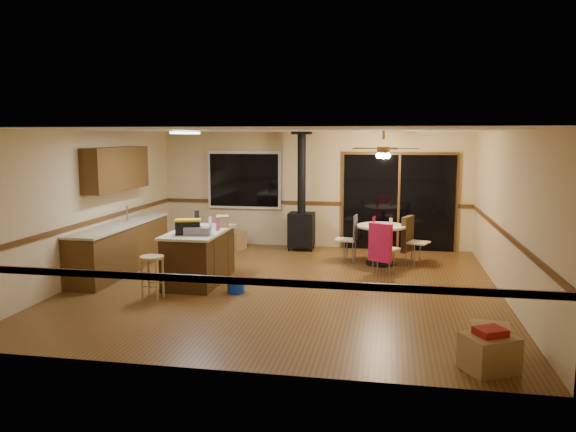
% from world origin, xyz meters
% --- Properties ---
extents(floor, '(7.00, 7.00, 0.00)m').
position_xyz_m(floor, '(0.00, 0.00, 0.00)').
color(floor, brown).
rests_on(floor, ground).
extents(ceiling, '(7.00, 7.00, 0.00)m').
position_xyz_m(ceiling, '(0.00, 0.00, 2.60)').
color(ceiling, silver).
rests_on(ceiling, ground).
extents(wall_back, '(7.00, 0.00, 7.00)m').
position_xyz_m(wall_back, '(0.00, 3.50, 1.30)').
color(wall_back, '#CCB381').
rests_on(wall_back, ground).
extents(wall_front, '(7.00, 0.00, 7.00)m').
position_xyz_m(wall_front, '(0.00, -3.50, 1.30)').
color(wall_front, '#CCB381').
rests_on(wall_front, ground).
extents(wall_left, '(0.00, 7.00, 7.00)m').
position_xyz_m(wall_left, '(-3.50, 0.00, 1.30)').
color(wall_left, '#CCB381').
rests_on(wall_left, ground).
extents(wall_right, '(0.00, 7.00, 7.00)m').
position_xyz_m(wall_right, '(3.50, 0.00, 1.30)').
color(wall_right, '#CCB381').
rests_on(wall_right, ground).
extents(chair_rail, '(7.00, 7.00, 0.08)m').
position_xyz_m(chair_rail, '(0.00, 0.00, 1.00)').
color(chair_rail, '#513014').
rests_on(chair_rail, ground).
extents(window, '(1.72, 0.10, 1.32)m').
position_xyz_m(window, '(-1.60, 3.45, 1.50)').
color(window, black).
rests_on(window, ground).
extents(sliding_door, '(2.52, 0.10, 2.10)m').
position_xyz_m(sliding_door, '(1.90, 3.45, 1.05)').
color(sliding_door, black).
rests_on(sliding_door, ground).
extents(lower_cabinets, '(0.60, 3.00, 0.86)m').
position_xyz_m(lower_cabinets, '(-3.20, 0.50, 0.43)').
color(lower_cabinets, '#4E3213').
rests_on(lower_cabinets, ground).
extents(countertop, '(0.64, 3.04, 0.04)m').
position_xyz_m(countertop, '(-3.20, 0.50, 0.88)').
color(countertop, '#C1B696').
rests_on(countertop, lower_cabinets).
extents(upper_cabinets, '(0.35, 2.00, 0.80)m').
position_xyz_m(upper_cabinets, '(-3.33, 0.70, 1.90)').
color(upper_cabinets, '#4E3213').
rests_on(upper_cabinets, ground).
extents(kitchen_island, '(0.88, 1.68, 0.90)m').
position_xyz_m(kitchen_island, '(-1.50, 0.00, 0.45)').
color(kitchen_island, '#38220E').
rests_on(kitchen_island, ground).
extents(wood_stove, '(0.55, 0.50, 2.52)m').
position_xyz_m(wood_stove, '(-0.20, 3.05, 0.73)').
color(wood_stove, black).
rests_on(wood_stove, ground).
extents(ceiling_fan, '(0.24, 0.24, 0.55)m').
position_xyz_m(ceiling_fan, '(1.56, 1.93, 2.21)').
color(ceiling_fan, brown).
rests_on(ceiling_fan, ceiling).
extents(fluorescent_strip, '(0.10, 1.20, 0.04)m').
position_xyz_m(fluorescent_strip, '(-1.80, 0.30, 2.56)').
color(fluorescent_strip, white).
rests_on(fluorescent_strip, ceiling).
extents(toolbox_grey, '(0.45, 0.29, 0.13)m').
position_xyz_m(toolbox_grey, '(-1.38, -0.40, 0.97)').
color(toolbox_grey, slate).
rests_on(toolbox_grey, kitchen_island).
extents(toolbox_black, '(0.44, 0.31, 0.22)m').
position_xyz_m(toolbox_black, '(-1.55, -0.38, 1.01)').
color(toolbox_black, black).
rests_on(toolbox_black, kitchen_island).
extents(toolbox_yellow_lid, '(0.46, 0.33, 0.03)m').
position_xyz_m(toolbox_yellow_lid, '(-1.55, -0.38, 1.14)').
color(toolbox_yellow_lid, gold).
rests_on(toolbox_yellow_lid, toolbox_black).
extents(box_on_island, '(0.28, 0.34, 0.19)m').
position_xyz_m(box_on_island, '(-1.23, 0.50, 1.00)').
color(box_on_island, olive).
rests_on(box_on_island, kitchen_island).
extents(bottle_dark, '(0.09, 0.09, 0.30)m').
position_xyz_m(bottle_dark, '(-1.65, 0.35, 1.05)').
color(bottle_dark, black).
rests_on(bottle_dark, kitchen_island).
extents(bottle_pink, '(0.09, 0.09, 0.24)m').
position_xyz_m(bottle_pink, '(-1.18, 0.06, 1.02)').
color(bottle_pink, '#D84C8C').
rests_on(bottle_pink, kitchen_island).
extents(bottle_white, '(0.08, 0.08, 0.18)m').
position_xyz_m(bottle_white, '(-1.42, 0.39, 0.99)').
color(bottle_white, white).
rests_on(bottle_white, kitchen_island).
extents(bar_stool, '(0.42, 0.42, 0.67)m').
position_xyz_m(bar_stool, '(-1.88, -1.08, 0.34)').
color(bar_stool, tan).
rests_on(bar_stool, floor).
extents(blue_bucket, '(0.36, 0.36, 0.23)m').
position_xyz_m(blue_bucket, '(-0.70, -0.55, 0.12)').
color(blue_bucket, '#0E34C5').
rests_on(blue_bucket, floor).
extents(dining_table, '(0.95, 0.95, 0.78)m').
position_xyz_m(dining_table, '(1.56, 1.93, 0.53)').
color(dining_table, black).
rests_on(dining_table, ground).
extents(glass_red, '(0.07, 0.07, 0.16)m').
position_xyz_m(glass_red, '(1.41, 2.03, 0.86)').
color(glass_red, '#590C14').
rests_on(glass_red, dining_table).
extents(glass_cream, '(0.08, 0.08, 0.15)m').
position_xyz_m(glass_cream, '(1.74, 1.88, 0.86)').
color(glass_cream, beige).
rests_on(glass_cream, dining_table).
extents(chair_left, '(0.44, 0.43, 0.51)m').
position_xyz_m(chair_left, '(0.96, 2.02, 0.59)').
color(chair_left, '#B9AB89').
rests_on(chair_left, ground).
extents(chair_near, '(0.59, 0.61, 0.70)m').
position_xyz_m(chair_near, '(1.57, 1.07, 0.60)').
color(chair_near, '#B9AB89').
rests_on(chair_near, ground).
extents(chair_right, '(0.58, 0.56, 0.70)m').
position_xyz_m(chair_right, '(2.09, 2.05, 0.60)').
color(chair_right, '#B9AB89').
rests_on(chair_right, ground).
extents(box_under_window, '(0.62, 0.56, 0.41)m').
position_xyz_m(box_under_window, '(-1.74, 2.89, 0.20)').
color(box_under_window, olive).
rests_on(box_under_window, floor).
extents(box_corner_a, '(0.67, 0.63, 0.40)m').
position_xyz_m(box_corner_a, '(2.80, -2.99, 0.20)').
color(box_corner_a, olive).
rests_on(box_corner_a, floor).
extents(box_corner_b, '(0.46, 0.41, 0.34)m').
position_xyz_m(box_corner_b, '(2.89, -2.47, 0.17)').
color(box_corner_b, olive).
rests_on(box_corner_b, floor).
extents(box_small_red, '(0.38, 0.36, 0.08)m').
position_xyz_m(box_small_red, '(2.80, -2.99, 0.44)').
color(box_small_red, maroon).
rests_on(box_small_red, box_corner_a).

